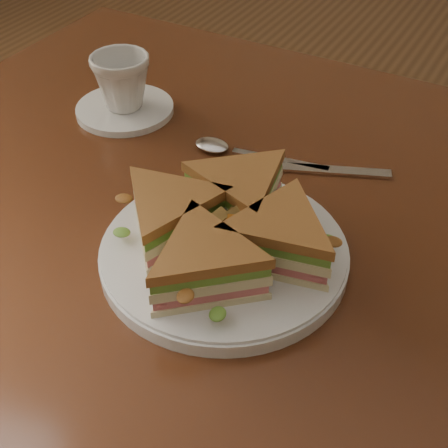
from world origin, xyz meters
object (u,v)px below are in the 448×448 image
(spoon, at_px, (228,149))
(saucer, at_px, (125,109))
(table, at_px, (294,273))
(coffee_cup, at_px, (122,82))
(knife, at_px, (301,169))
(plate, at_px, (224,254))
(sandwich_wedges, at_px, (224,228))

(spoon, height_order, saucer, same)
(table, relative_size, coffee_cup, 14.28)
(table, height_order, knife, knife)
(plate, height_order, saucer, plate)
(sandwich_wedges, relative_size, saucer, 1.95)
(table, relative_size, knife, 5.88)
(coffee_cup, bearing_deg, knife, -24.84)
(table, xyz_separation_m, plate, (-0.04, -0.11, 0.11))
(knife, bearing_deg, table, -88.95)
(table, bearing_deg, sandwich_wedges, -110.00)
(plate, height_order, knife, plate)
(spoon, xyz_separation_m, saucer, (-0.18, 0.02, 0.00))
(spoon, bearing_deg, knife, -4.83)
(table, relative_size, spoon, 6.57)
(plate, distance_m, saucer, 0.34)
(table, bearing_deg, spoon, 151.90)
(knife, xyz_separation_m, saucer, (-0.28, 0.01, 0.00))
(table, xyz_separation_m, coffee_cup, (-0.32, 0.09, 0.15))
(knife, distance_m, saucer, 0.28)
(plate, distance_m, coffee_cup, 0.35)
(knife, height_order, saucer, saucer)
(table, distance_m, coffee_cup, 0.36)
(plate, xyz_separation_m, spoon, (-0.10, 0.18, -0.00))
(sandwich_wedges, xyz_separation_m, knife, (0.01, 0.19, -0.04))
(plate, relative_size, spoon, 1.46)
(sandwich_wedges, bearing_deg, table, 70.00)
(table, height_order, sandwich_wedges, sandwich_wedges)
(plate, relative_size, coffee_cup, 3.18)
(plate, distance_m, sandwich_wedges, 0.04)
(plate, height_order, coffee_cup, coffee_cup)
(table, bearing_deg, coffee_cup, 164.09)
(spoon, bearing_deg, saucer, 164.79)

